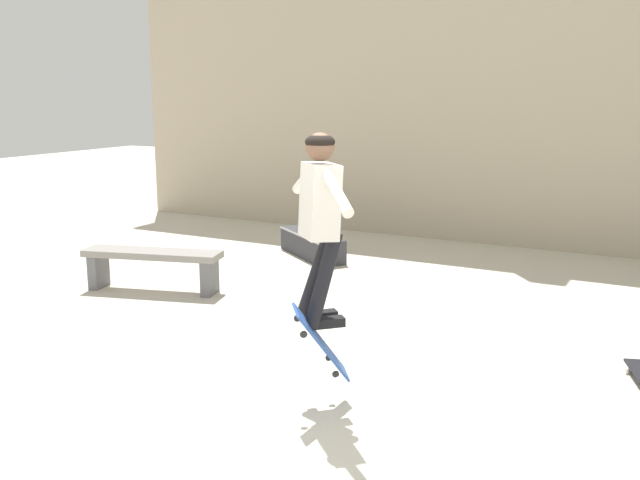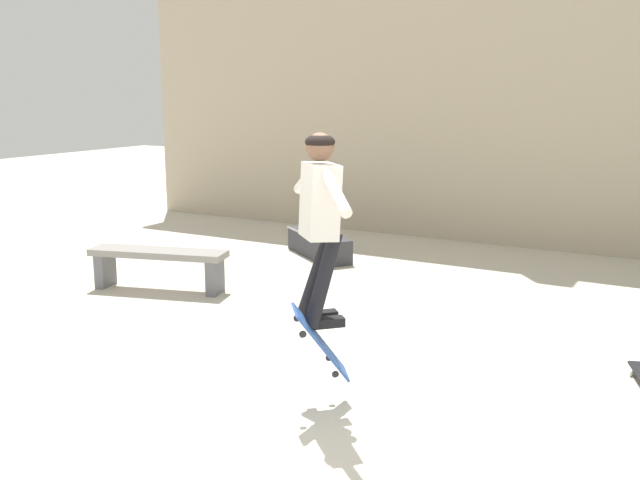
{
  "view_description": "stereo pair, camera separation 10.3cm",
  "coord_description": "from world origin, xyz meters",
  "px_view_note": "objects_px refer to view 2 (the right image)",
  "views": [
    {
      "loc": [
        1.98,
        -3.94,
        2.4
      ],
      "look_at": [
        -0.44,
        0.66,
        1.3
      ],
      "focal_mm": 40.0,
      "sensor_mm": 36.0,
      "label": 1
    },
    {
      "loc": [
        2.07,
        -3.89,
        2.4
      ],
      "look_at": [
        -0.44,
        0.66,
        1.3
      ],
      "focal_mm": 40.0,
      "sensor_mm": 36.0,
      "label": 2
    }
  ],
  "objects_px": {
    "skater": "(320,212)",
    "park_bench": "(158,261)",
    "skateboard_flipping": "(321,344)",
    "skate_ledge": "(319,245)"
  },
  "relations": [
    {
      "from": "skate_ledge",
      "to": "skater",
      "type": "bearing_deg",
      "value": -24.48
    },
    {
      "from": "park_bench",
      "to": "skater",
      "type": "height_order",
      "value": "skater"
    },
    {
      "from": "park_bench",
      "to": "skater",
      "type": "distance_m",
      "value": 3.94
    },
    {
      "from": "skateboard_flipping",
      "to": "skate_ledge",
      "type": "bearing_deg",
      "value": 50.85
    },
    {
      "from": "park_bench",
      "to": "skate_ledge",
      "type": "bearing_deg",
      "value": 55.85
    },
    {
      "from": "skater",
      "to": "skateboard_flipping",
      "type": "xyz_separation_m",
      "value": [
        0.06,
        -0.09,
        -0.99
      ]
    },
    {
      "from": "skate_ledge",
      "to": "skateboard_flipping",
      "type": "bearing_deg",
      "value": -24.4
    },
    {
      "from": "skater",
      "to": "park_bench",
      "type": "bearing_deg",
      "value": 104.86
    },
    {
      "from": "park_bench",
      "to": "skate_ledge",
      "type": "height_order",
      "value": "park_bench"
    },
    {
      "from": "park_bench",
      "to": "skate_ledge",
      "type": "relative_size",
      "value": 1.26
    }
  ]
}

